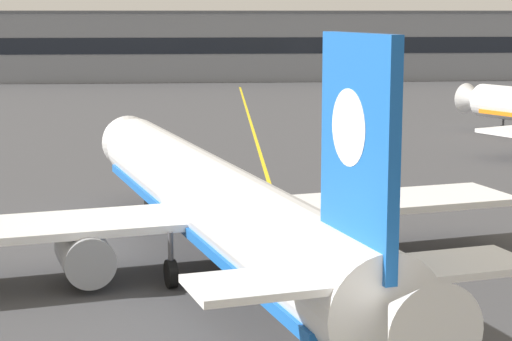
{
  "coord_description": "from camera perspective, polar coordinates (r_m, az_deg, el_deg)",
  "views": [
    {
      "loc": [
        -6.43,
        -31.11,
        12.29
      ],
      "look_at": [
        -2.6,
        13.15,
        4.61
      ],
      "focal_mm": 64.8,
      "sensor_mm": 36.0,
      "label": 1
    }
  ],
  "objects": [
    {
      "name": "terminal_building",
      "position": [
        167.91,
        -0.04,
        7.73
      ],
      "size": [
        114.59,
        12.4,
        12.4
      ],
      "color": "gray",
      "rests_on": "ground"
    },
    {
      "name": "airliner_foreground",
      "position": [
        43.63,
        -2.58,
        -2.0
      ],
      "size": [
        32.21,
        40.95,
        11.65
      ],
      "color": "white",
      "rests_on": "ground"
    },
    {
      "name": "taxiway_centreline",
      "position": [
        62.66,
        1.04,
        -1.5
      ],
      "size": [
        8.29,
        179.84,
        0.01
      ],
      "primitive_type": "cube",
      "rotation": [
        0.0,
        0.0,
        -0.04
      ],
      "color": "yellow",
      "rests_on": "ground"
    }
  ]
}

